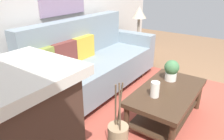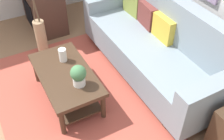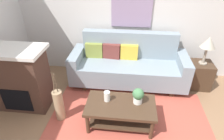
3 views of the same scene
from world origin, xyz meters
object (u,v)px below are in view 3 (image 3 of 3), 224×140
object	(u,v)px
potted_plant_tabletop	(138,95)
fireplace	(20,78)
throw_pillow_maroon	(112,51)
framed_painting	(132,9)
table_lamp	(208,43)
floor_vase	(59,106)
coffee_table	(121,110)
throw_pillow_olive	(94,50)
tabletop_vase	(107,96)
couch	(128,65)
throw_pillow_mustard	(129,52)
side_table	(199,75)

from	to	relation	value
potted_plant_tabletop	fireplace	distance (m)	2.06
throw_pillow_maroon	framed_painting	bearing A→B (deg)	42.29
table_lamp	fireplace	bearing A→B (deg)	-164.16
throw_pillow_maroon	floor_vase	distance (m)	1.58
coffee_table	framed_painting	size ratio (longest dim) A/B	1.33
throw_pillow_maroon	throw_pillow_olive	bearing A→B (deg)	180.00
coffee_table	fireplace	xyz separation A→B (m)	(-1.79, 0.29, 0.27)
coffee_table	table_lamp	size ratio (longest dim) A/B	1.93
throw_pillow_olive	throw_pillow_maroon	distance (m)	0.37
framed_painting	fireplace	bearing A→B (deg)	-143.15
throw_pillow_maroon	tabletop_vase	world-z (taller)	throw_pillow_maroon
couch	fireplace	distance (m)	2.09
throw_pillow_olive	throw_pillow_mustard	bearing A→B (deg)	0.00
potted_plant_tabletop	table_lamp	world-z (taller)	table_lamp
couch	framed_painting	xyz separation A→B (m)	(-0.00, 0.47, 1.06)
couch	coffee_table	xyz separation A→B (m)	(-0.08, -1.22, -0.12)
coffee_table	tabletop_vase	size ratio (longest dim) A/B	6.42
framed_painting	coffee_table	bearing A→B (deg)	-92.58
couch	potted_plant_tabletop	world-z (taller)	couch
tabletop_vase	fireplace	size ratio (longest dim) A/B	0.15
throw_pillow_maroon	fireplace	distance (m)	1.83
throw_pillow_maroon	table_lamp	size ratio (longest dim) A/B	0.63
couch	throw_pillow_mustard	xyz separation A→B (m)	(-0.00, 0.12, 0.25)
couch	side_table	size ratio (longest dim) A/B	4.24
table_lamp	floor_vase	bearing A→B (deg)	-154.44
coffee_table	potted_plant_tabletop	distance (m)	0.37
fireplace	tabletop_vase	bearing A→B (deg)	-8.26
floor_vase	table_lamp	bearing A→B (deg)	25.56
coffee_table	side_table	xyz separation A→B (m)	(1.56, 1.24, -0.03)
throw_pillow_mustard	throw_pillow_olive	bearing A→B (deg)	180.00
throw_pillow_maroon	potted_plant_tabletop	xyz separation A→B (m)	(0.56, -1.28, -0.11)
side_table	floor_vase	distance (m)	2.87
couch	coffee_table	distance (m)	1.23
side_table	potted_plant_tabletop	bearing A→B (deg)	-138.03
side_table	fireplace	distance (m)	3.50
potted_plant_tabletop	couch	bearing A→B (deg)	99.12
throw_pillow_olive	tabletop_vase	distance (m)	1.37
tabletop_vase	fireplace	xyz separation A→B (m)	(-1.56, 0.23, 0.07)
side_table	framed_painting	bearing A→B (deg)	163.29
potted_plant_tabletop	fireplace	xyz separation A→B (m)	(-2.05, 0.22, 0.02)
throw_pillow_olive	framed_painting	xyz separation A→B (m)	(0.75, 0.34, 0.81)
throw_pillow_olive	potted_plant_tabletop	bearing A→B (deg)	-53.78
fireplace	side_table	bearing A→B (deg)	15.84
couch	table_lamp	bearing A→B (deg)	0.75
potted_plant_tabletop	floor_vase	bearing A→B (deg)	-177.04
couch	throw_pillow_olive	size ratio (longest dim) A/B	6.59
throw_pillow_mustard	fireplace	size ratio (longest dim) A/B	0.31
couch	framed_painting	distance (m)	1.15
throw_pillow_maroon	couch	bearing A→B (deg)	-18.40
throw_pillow_mustard	side_table	world-z (taller)	throw_pillow_mustard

